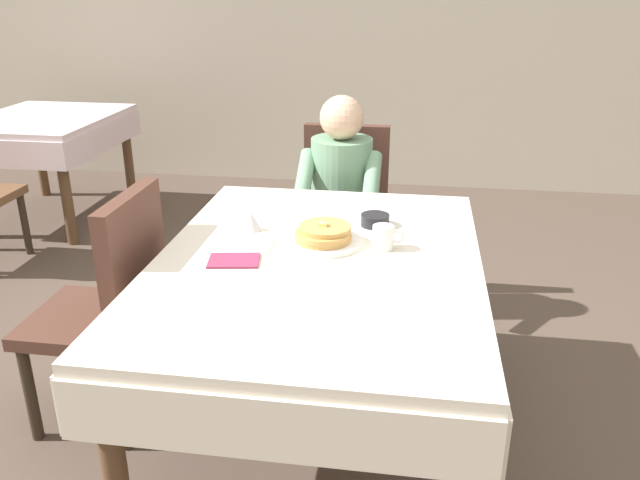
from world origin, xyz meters
The scene contains 15 objects.
ground_plane centered at (0.00, 0.00, 0.00)m, with size 14.00×14.00×0.00m, color brown.
dining_table_main centered at (0.00, 0.00, 0.65)m, with size 1.12×1.52×0.74m.
chair_diner centered at (-0.04, 1.17, 0.53)m, with size 0.44×0.45×0.93m.
diner_person centered at (-0.04, 1.01, 0.67)m, with size 0.40×0.43×1.12m.
chair_left_side centered at (-0.77, 0.00, 0.53)m, with size 0.45×0.44×0.93m.
plate_breakfast centered at (0.00, 0.12, 0.75)m, with size 0.28×0.28×0.02m, color white.
breakfast_stack centered at (0.00, 0.12, 0.78)m, with size 0.21×0.21×0.07m.
cup_coffee centered at (0.22, 0.11, 0.78)m, with size 0.11×0.08×0.08m.
bowl_butter centered at (0.17, 0.34, 0.76)m, with size 0.11×0.11×0.04m, color black.
syrup_pitcher centered at (-0.29, 0.22, 0.78)m, with size 0.08×0.08×0.07m.
fork_left_of_plate centered at (-0.19, 0.10, 0.74)m, with size 0.18×0.01×0.01m, color silver.
knife_right_of_plate centered at (0.19, 0.10, 0.74)m, with size 0.20×0.01×0.01m, color silver.
spoon_near_edge centered at (0.02, -0.23, 0.74)m, with size 0.15×0.01×0.01m, color silver.
napkin_folded centered at (-0.27, -0.08, 0.74)m, with size 0.17×0.12×0.01m, color #8C2D4C.
background_table_far centered at (-2.26, 2.14, 0.62)m, with size 0.92×1.12×0.74m.
Camera 1 is at (0.31, -2.00, 1.62)m, focal length 36.28 mm.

